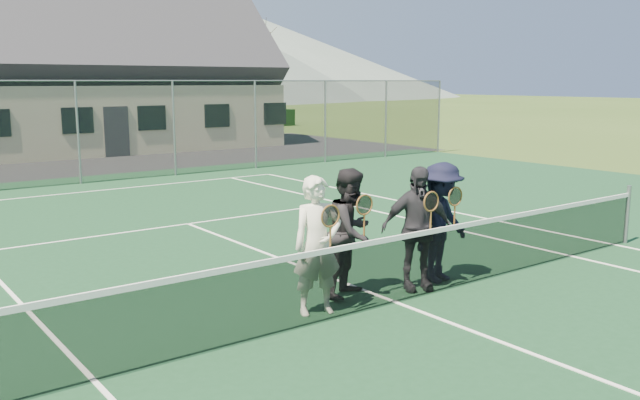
% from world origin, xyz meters
% --- Properties ---
extents(ground, '(220.00, 220.00, 0.00)m').
position_xyz_m(ground, '(0.00, 20.00, 0.00)').
color(ground, '#304719').
rests_on(ground, ground).
extents(court_surface, '(30.00, 30.00, 0.02)m').
position_xyz_m(court_surface, '(0.00, 0.00, 0.01)').
color(court_surface, '#14381E').
rests_on(court_surface, ground).
extents(hill_centre, '(120.00, 120.00, 22.00)m').
position_xyz_m(hill_centre, '(20.00, 95.00, 11.00)').
color(hill_centre, '#516159').
rests_on(hill_centre, ground).
extents(hill_east, '(90.00, 90.00, 14.00)m').
position_xyz_m(hill_east, '(55.00, 95.00, 7.00)').
color(hill_east, slate).
rests_on(hill_east, ground).
extents(court_markings, '(11.03, 23.83, 0.01)m').
position_xyz_m(court_markings, '(0.00, 0.00, 0.02)').
color(court_markings, white).
rests_on(court_markings, court_surface).
extents(tennis_net, '(11.68, 0.08, 1.10)m').
position_xyz_m(tennis_net, '(0.00, 0.00, 0.54)').
color(tennis_net, slate).
rests_on(tennis_net, ground).
extents(perimeter_fence, '(30.07, 0.07, 3.02)m').
position_xyz_m(perimeter_fence, '(0.00, 13.50, 1.52)').
color(perimeter_fence, slate).
rests_on(perimeter_fence, ground).
extents(clubhouse, '(15.60, 8.20, 7.70)m').
position_xyz_m(clubhouse, '(4.00, 24.00, 3.99)').
color(clubhouse, beige).
rests_on(clubhouse, ground).
extents(tree_d, '(3.20, 3.20, 7.77)m').
position_xyz_m(tree_d, '(12.00, 33.00, 5.79)').
color(tree_d, '#341E13').
rests_on(tree_d, ground).
extents(tree_e, '(3.20, 3.20, 7.77)m').
position_xyz_m(tree_e, '(18.00, 33.00, 5.79)').
color(tree_e, '#372514').
rests_on(tree_e, ground).
extents(player_a, '(0.74, 0.58, 1.80)m').
position_xyz_m(player_a, '(-1.10, 0.32, 0.92)').
color(player_a, silver).
rests_on(player_a, court_surface).
extents(player_b, '(1.08, 0.98, 1.80)m').
position_xyz_m(player_b, '(-0.26, 0.66, 0.92)').
color(player_b, black).
rests_on(player_b, court_surface).
extents(player_c, '(1.14, 0.83, 1.80)m').
position_xyz_m(player_c, '(0.65, 0.30, 0.92)').
color(player_c, '#27262B').
rests_on(player_c, court_surface).
extents(player_d, '(1.26, 0.85, 1.80)m').
position_xyz_m(player_d, '(1.23, 0.38, 0.92)').
color(player_d, black).
rests_on(player_d, court_surface).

